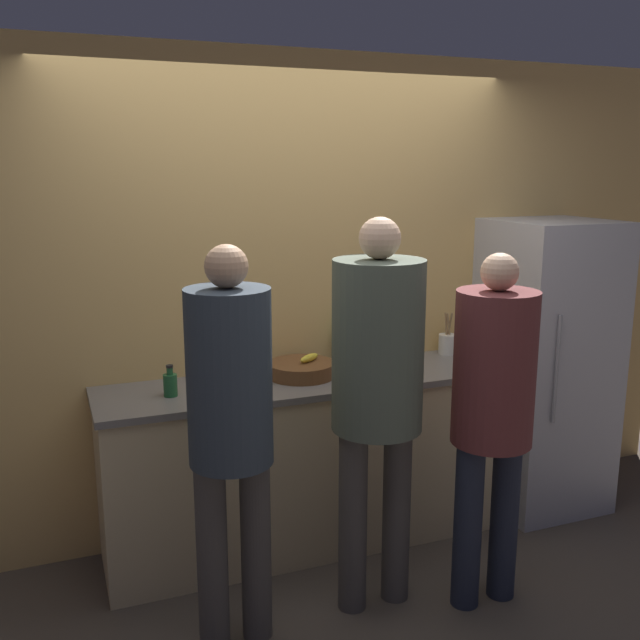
{
  "coord_description": "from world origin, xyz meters",
  "views": [
    {
      "loc": [
        -1.23,
        -3.03,
        2.01
      ],
      "look_at": [
        0.0,
        0.13,
        1.27
      ],
      "focal_mm": 40.0,
      "sensor_mm": 36.0,
      "label": 1
    }
  ],
  "objects_px": {
    "person_center": "(377,375)",
    "person_right": "(493,400)",
    "refrigerator": "(545,366)",
    "potted_plant": "(351,339)",
    "fruit_bowl": "(302,369)",
    "bottle_green": "(170,384)",
    "cup_blue": "(463,363)",
    "person_left": "(231,416)",
    "utensil_crock": "(447,343)"
  },
  "relations": [
    {
      "from": "person_right",
      "to": "potted_plant",
      "type": "distance_m",
      "value": 1.03
    },
    {
      "from": "potted_plant",
      "to": "refrigerator",
      "type": "bearing_deg",
      "value": -11.82
    },
    {
      "from": "fruit_bowl",
      "to": "bottle_green",
      "type": "relative_size",
      "value": 2.29
    },
    {
      "from": "person_left",
      "to": "potted_plant",
      "type": "xyz_separation_m",
      "value": [
        0.91,
        0.86,
        0.04
      ]
    },
    {
      "from": "fruit_bowl",
      "to": "utensil_crock",
      "type": "distance_m",
      "value": 0.97
    },
    {
      "from": "person_left",
      "to": "person_right",
      "type": "height_order",
      "value": "person_left"
    },
    {
      "from": "refrigerator",
      "to": "potted_plant",
      "type": "bearing_deg",
      "value": 168.18
    },
    {
      "from": "utensil_crock",
      "to": "cup_blue",
      "type": "distance_m",
      "value": 0.34
    },
    {
      "from": "person_left",
      "to": "fruit_bowl",
      "type": "relative_size",
      "value": 4.86
    },
    {
      "from": "refrigerator",
      "to": "person_center",
      "type": "distance_m",
      "value": 1.52
    },
    {
      "from": "person_center",
      "to": "cup_blue",
      "type": "relative_size",
      "value": 21.27
    },
    {
      "from": "bottle_green",
      "to": "cup_blue",
      "type": "relative_size",
      "value": 1.82
    },
    {
      "from": "person_right",
      "to": "potted_plant",
      "type": "relative_size",
      "value": 6.38
    },
    {
      "from": "utensil_crock",
      "to": "potted_plant",
      "type": "relative_size",
      "value": 0.96
    },
    {
      "from": "person_center",
      "to": "potted_plant",
      "type": "xyz_separation_m",
      "value": [
        0.23,
        0.83,
        -0.05
      ]
    },
    {
      "from": "refrigerator",
      "to": "cup_blue",
      "type": "xyz_separation_m",
      "value": [
        -0.63,
        -0.1,
        0.11
      ]
    },
    {
      "from": "fruit_bowl",
      "to": "utensil_crock",
      "type": "bearing_deg",
      "value": 7.34
    },
    {
      "from": "person_left",
      "to": "potted_plant",
      "type": "height_order",
      "value": "person_left"
    },
    {
      "from": "refrigerator",
      "to": "person_left",
      "type": "distance_m",
      "value": 2.15
    },
    {
      "from": "person_right",
      "to": "person_center",
      "type": "bearing_deg",
      "value": 160.91
    },
    {
      "from": "refrigerator",
      "to": "person_center",
      "type": "height_order",
      "value": "person_center"
    },
    {
      "from": "person_center",
      "to": "person_right",
      "type": "relative_size",
      "value": 1.09
    },
    {
      "from": "cup_blue",
      "to": "refrigerator",
      "type": "bearing_deg",
      "value": 9.45
    },
    {
      "from": "person_center",
      "to": "bottle_green",
      "type": "distance_m",
      "value": 1.02
    },
    {
      "from": "fruit_bowl",
      "to": "cup_blue",
      "type": "bearing_deg",
      "value": -13.01
    },
    {
      "from": "fruit_bowl",
      "to": "cup_blue",
      "type": "relative_size",
      "value": 4.17
    },
    {
      "from": "cup_blue",
      "to": "person_left",
      "type": "bearing_deg",
      "value": -160.06
    },
    {
      "from": "person_left",
      "to": "person_center",
      "type": "distance_m",
      "value": 0.68
    },
    {
      "from": "person_center",
      "to": "person_right",
      "type": "height_order",
      "value": "person_center"
    },
    {
      "from": "person_center",
      "to": "potted_plant",
      "type": "relative_size",
      "value": 6.98
    },
    {
      "from": "person_left",
      "to": "utensil_crock",
      "type": "height_order",
      "value": "person_left"
    },
    {
      "from": "refrigerator",
      "to": "person_right",
      "type": "height_order",
      "value": "refrigerator"
    },
    {
      "from": "person_right",
      "to": "potted_plant",
      "type": "xyz_separation_m",
      "value": [
        -0.26,
        1.0,
        0.07
      ]
    },
    {
      "from": "person_center",
      "to": "fruit_bowl",
      "type": "height_order",
      "value": "person_center"
    },
    {
      "from": "bottle_green",
      "to": "potted_plant",
      "type": "height_order",
      "value": "potted_plant"
    },
    {
      "from": "refrigerator",
      "to": "person_right",
      "type": "distance_m",
      "value": 1.18
    },
    {
      "from": "person_right",
      "to": "fruit_bowl",
      "type": "distance_m",
      "value": 1.04
    },
    {
      "from": "bottle_green",
      "to": "refrigerator",
      "type": "bearing_deg",
      "value": -0.44
    },
    {
      "from": "person_right",
      "to": "utensil_crock",
      "type": "distance_m",
      "value": 1.04
    },
    {
      "from": "cup_blue",
      "to": "potted_plant",
      "type": "distance_m",
      "value": 0.63
    },
    {
      "from": "person_center",
      "to": "potted_plant",
      "type": "height_order",
      "value": "person_center"
    },
    {
      "from": "person_center",
      "to": "bottle_green",
      "type": "relative_size",
      "value": 11.69
    },
    {
      "from": "bottle_green",
      "to": "potted_plant",
      "type": "bearing_deg",
      "value": 12.09
    },
    {
      "from": "person_center",
      "to": "fruit_bowl",
      "type": "bearing_deg",
      "value": 99.11
    },
    {
      "from": "person_center",
      "to": "cup_blue",
      "type": "distance_m",
      "value": 0.91
    },
    {
      "from": "person_left",
      "to": "person_right",
      "type": "bearing_deg",
      "value": -6.66
    },
    {
      "from": "bottle_green",
      "to": "potted_plant",
      "type": "relative_size",
      "value": 0.6
    },
    {
      "from": "fruit_bowl",
      "to": "refrigerator",
      "type": "bearing_deg",
      "value": -3.62
    },
    {
      "from": "person_left",
      "to": "utensil_crock",
      "type": "xyz_separation_m",
      "value": [
        1.52,
        0.84,
        -0.03
      ]
    },
    {
      "from": "bottle_green",
      "to": "utensil_crock",
      "type": "bearing_deg",
      "value": 6.92
    }
  ]
}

